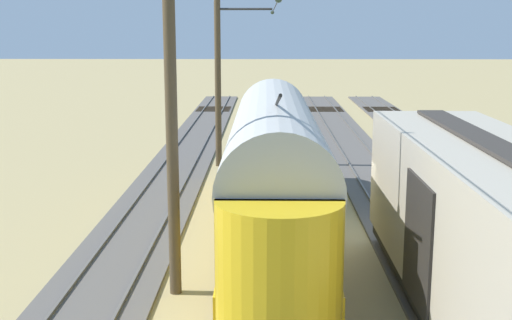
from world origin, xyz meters
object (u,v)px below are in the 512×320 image
object	(u,v)px
catenary_pole_foreground	(219,81)
switch_stand	(508,162)
boxcar_adjacent	(492,238)
catenary_pole_mid_near	(175,134)
vintage_streetcar	(275,166)

from	to	relation	value
catenary_pole_foreground	switch_stand	xyz separation A→B (m)	(-12.25, 2.42, -3.16)
switch_stand	boxcar_adjacent	bearing A→B (deg)	68.99
boxcar_adjacent	catenary_pole_foreground	size ratio (longest dim) A/B	1.66
boxcar_adjacent	catenary_pole_mid_near	xyz separation A→B (m)	(6.60, -2.33, 1.70)
switch_stand	catenary_pole_foreground	bearing A→B (deg)	-11.18
catenary_pole_mid_near	switch_stand	xyz separation A→B (m)	(-12.25, -12.39, -3.16)
vintage_streetcar	catenary_pole_foreground	size ratio (longest dim) A/B	2.14
vintage_streetcar	switch_stand	xyz separation A→B (m)	(-9.89, -8.24, -1.55)
vintage_streetcar	catenary_pole_mid_near	world-z (taller)	catenary_pole_mid_near
boxcar_adjacent	catenary_pole_mid_near	bearing A→B (deg)	-19.44
boxcar_adjacent	catenary_pole_foreground	distance (m)	18.44
vintage_streetcar	switch_stand	world-z (taller)	vintage_streetcar
catenary_pole_foreground	switch_stand	world-z (taller)	catenary_pole_foreground
catenary_pole_foreground	catenary_pole_mid_near	xyz separation A→B (m)	(0.00, 14.81, 0.00)
catenary_pole_mid_near	switch_stand	size ratio (longest dim) A/B	6.01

